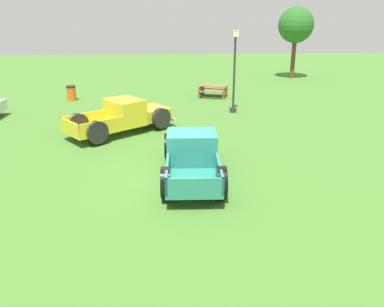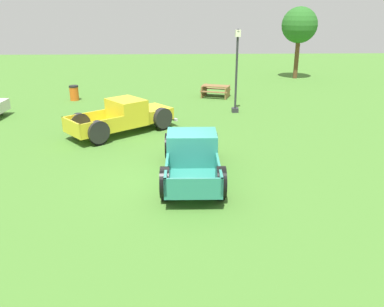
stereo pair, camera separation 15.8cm
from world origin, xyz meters
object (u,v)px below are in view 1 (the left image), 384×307
pickup_truck_foreground (192,154)px  trash_can (71,93)px  lamp_post_near (234,70)px  oak_tree_east (296,26)px  pickup_truck_behind_left (127,116)px  picnic_table (213,90)px

pickup_truck_foreground → trash_can: 14.28m
lamp_post_near → oak_tree_east: 13.45m
pickup_truck_foreground → pickup_truck_behind_left: (-2.85, 5.28, 0.01)m
pickup_truck_foreground → trash_can: size_ratio=5.44×
pickup_truck_behind_left → picnic_table: size_ratio=2.38×
pickup_truck_foreground → picnic_table: pickup_truck_foreground is taller
pickup_truck_behind_left → oak_tree_east: (12.35, 15.09, 3.50)m
lamp_post_near → trash_can: size_ratio=4.83×
lamp_post_near → pickup_truck_behind_left: bearing=-147.6°
picnic_table → trash_can: (-9.18, -0.64, -0.01)m
picnic_table → oak_tree_east: bearing=44.7°
pickup_truck_foreground → pickup_truck_behind_left: pickup_truck_behind_left is taller
picnic_table → trash_can: 9.20m
pickup_truck_behind_left → picnic_table: 9.15m
trash_can → pickup_truck_behind_left: bearing=-58.9°
pickup_truck_behind_left → pickup_truck_foreground: bearing=-61.7°
pickup_truck_foreground → picnic_table: (2.06, 13.01, -0.25)m
pickup_truck_behind_left → lamp_post_near: bearing=32.4°
picnic_table → oak_tree_east: 11.13m
trash_can → oak_tree_east: bearing=25.7°
lamp_post_near → trash_can: bearing=160.6°
pickup_truck_behind_left → trash_can: pickup_truck_behind_left is taller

